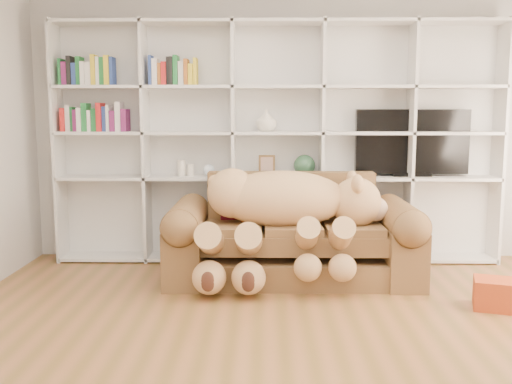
{
  "coord_description": "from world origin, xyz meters",
  "views": [
    {
      "loc": [
        -0.13,
        -3.4,
        1.51
      ],
      "look_at": [
        -0.2,
        1.63,
        0.8
      ],
      "focal_mm": 40.0,
      "sensor_mm": 36.0,
      "label": 1
    }
  ],
  "objects_px": {
    "tv": "(412,143)",
    "teddy_bear": "(283,211)",
    "sofa": "(292,240)",
    "gift_box": "(493,294)"
  },
  "relations": [
    {
      "from": "teddy_bear",
      "to": "gift_box",
      "type": "relative_size",
      "value": 5.86
    },
    {
      "from": "sofa",
      "to": "teddy_bear",
      "type": "height_order",
      "value": "teddy_bear"
    },
    {
      "from": "gift_box",
      "to": "tv",
      "type": "bearing_deg",
      "value": 100.9
    },
    {
      "from": "teddy_bear",
      "to": "tv",
      "type": "xyz_separation_m",
      "value": [
        1.32,
        0.87,
        0.54
      ]
    },
    {
      "from": "sofa",
      "to": "teddy_bear",
      "type": "bearing_deg",
      "value": -116.18
    },
    {
      "from": "teddy_bear",
      "to": "tv",
      "type": "distance_m",
      "value": 1.67
    },
    {
      "from": "teddy_bear",
      "to": "gift_box",
      "type": "bearing_deg",
      "value": -22.31
    },
    {
      "from": "sofa",
      "to": "tv",
      "type": "height_order",
      "value": "tv"
    },
    {
      "from": "tv",
      "to": "teddy_bear",
      "type": "bearing_deg",
      "value": -146.51
    },
    {
      "from": "sofa",
      "to": "tv",
      "type": "relative_size",
      "value": 1.97
    }
  ]
}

